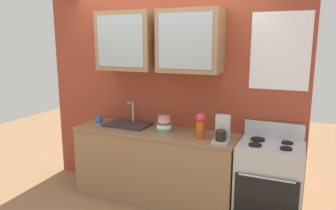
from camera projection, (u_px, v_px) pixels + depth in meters
The scene contains 9 objects.
ground_plane at pixel (155, 199), 4.01m from camera, with size 10.00×10.00×0.00m, color #936B47.
back_wall_unit at pixel (164, 79), 3.96m from camera, with size 3.41×0.47×2.59m.
counter at pixel (155, 165), 3.93m from camera, with size 2.01×0.59×0.90m.
stove_range at pixel (269, 184), 3.40m from camera, with size 0.67×0.58×1.08m.
sink_faucet at pixel (128, 124), 4.05m from camera, with size 0.56×0.35×0.30m.
bowl_stack at pixel (164, 125), 3.78m from camera, with size 0.19×0.19×0.19m.
vase at pixel (200, 125), 3.50m from camera, with size 0.11×0.11×0.29m.
cup_near_sink at pixel (99, 119), 4.19m from camera, with size 0.12×0.08×0.10m.
coffee_maker at pixel (222, 132), 3.38m from camera, with size 0.17×0.20×0.29m.
Camera 1 is at (1.61, -3.34, 1.96)m, focal length 34.04 mm.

